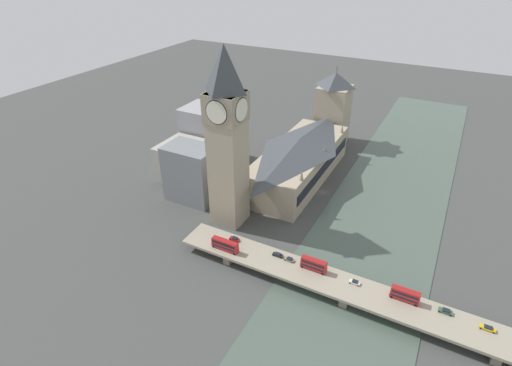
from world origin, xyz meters
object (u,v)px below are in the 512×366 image
clock_tower (227,136)px  car_northbound_tail (446,311)px  double_decker_bus_lead (405,295)px  car_southbound_lead (289,259)px  double_decker_bus_mid (225,245)px  victoria_tower (333,109)px  car_southbound_tail (488,328)px  parliament_hall (299,159)px  car_southbound_extra (278,255)px  double_decker_bus_rear (314,264)px  car_northbound_lead (235,239)px  car_southbound_mid (355,282)px  road_bridge (348,289)px

clock_tower → car_northbound_tail: clock_tower is taller
double_decker_bus_lead → car_southbound_lead: (44.27, 0.13, -1.96)m
clock_tower → double_decker_bus_mid: bearing=117.1°
victoria_tower → car_northbound_tail: victoria_tower is taller
double_decker_bus_lead → car_southbound_tail: bearing=179.2°
parliament_hall → double_decker_bus_lead: (-70.07, 71.43, -4.31)m
double_decker_bus_lead → car_southbound_extra: double_decker_bus_lead is taller
parliament_hall → clock_tower: (13.40, 52.26, 31.50)m
parliament_hall → victoria_tower: victoria_tower is taller
double_decker_bus_rear → car_northbound_lead: 36.19m
double_decker_bus_mid → car_southbound_mid: bearing=-173.4°
victoria_tower → car_southbound_extra: 129.05m
car_northbound_lead → double_decker_bus_lead: bearing=179.4°
victoria_tower → car_southbound_extra: size_ratio=11.75×
road_bridge → victoria_tower: bearing=-68.5°
victoria_tower → car_northbound_tail: size_ratio=11.17×
car_southbound_tail → car_southbound_extra: 76.02m
double_decker_bus_lead → car_southbound_tail: size_ratio=2.13×
victoria_tower → double_decker_bus_lead: (-70.13, 126.39, -15.33)m
victoria_tower → car_southbound_tail: size_ratio=10.62×
car_southbound_extra → clock_tower: bearing=-29.2°
double_decker_bus_rear → car_northbound_lead: double_decker_bus_rear is taller
double_decker_bus_lead → car_southbound_tail: 26.59m
car_southbound_lead → car_southbound_mid: (-26.55, 0.17, -0.01)m
car_southbound_lead → car_southbound_tail: bearing=179.8°
car_southbound_lead → car_southbound_tail: 70.79m
victoria_tower → road_bridge: (-50.99, 129.41, -18.98)m
car_northbound_lead → car_southbound_extra: car_northbound_lead is taller
double_decker_bus_mid → double_decker_bus_rear: double_decker_bus_rear is taller
parliament_hall → car_northbound_lead: size_ratio=18.81×
clock_tower → car_southbound_tail: 117.93m
double_decker_bus_mid → car_southbound_extra: bearing=-162.7°
victoria_tower → double_decker_bus_lead: size_ratio=5.00×
car_northbound_tail → car_southbound_mid: 31.33m
road_bridge → car_southbound_extra: size_ratio=32.78×
clock_tower → road_bridge: clock_tower is taller
double_decker_bus_rear → car_southbound_extra: 15.64m
clock_tower → parliament_hall: bearing=-104.4°
clock_tower → double_decker_bus_lead: (-83.48, 19.17, -35.82)m
car_northbound_tail → car_southbound_extra: 63.10m
car_southbound_lead → car_southbound_mid: car_southbound_lead is taller
clock_tower → car_southbound_extra: 54.23m
car_southbound_lead → double_decker_bus_lead: bearing=-179.8°
clock_tower → double_decker_bus_rear: clock_tower is taller
road_bridge → car_northbound_lead: 51.14m
clock_tower → car_southbound_mid: 78.30m
car_southbound_lead → car_southbound_extra: bearing=-3.3°
victoria_tower → double_decker_bus_rear: (-36.13, 126.80, -15.26)m
car_northbound_tail → car_southbound_lead: size_ratio=1.12×
double_decker_bus_mid → car_northbound_lead: (-0.32, -7.09, -1.91)m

